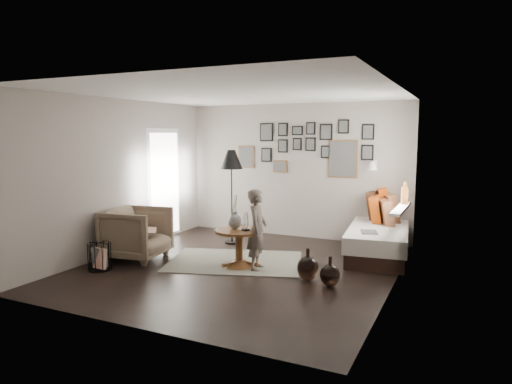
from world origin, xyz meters
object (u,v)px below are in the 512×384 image
at_px(pedestal_table, 239,249).
at_px(armchair, 137,233).
at_px(demijohn_small, 330,275).
at_px(floor_lamp, 232,163).
at_px(vase, 235,218).
at_px(magazine_basket, 100,257).
at_px(daybed, 380,234).
at_px(child, 257,230).
at_px(demijohn_large, 308,268).

xyz_separation_m(pedestal_table, armchair, (-1.70, -0.31, 0.15)).
distance_m(pedestal_table, demijohn_small, 1.55).
bearing_deg(demijohn_small, armchair, 179.91).
distance_m(armchair, floor_lamp, 2.12).
relative_size(vase, magazine_basket, 1.28).
distance_m(daybed, armchair, 4.03).
bearing_deg(demijohn_small, pedestal_table, 168.20).
bearing_deg(floor_lamp, demijohn_small, -34.59).
height_order(floor_lamp, child, floor_lamp).
xyz_separation_m(pedestal_table, floor_lamp, (-0.81, 1.29, 1.22)).
relative_size(floor_lamp, demijohn_small, 4.22).
relative_size(daybed, demijohn_large, 5.07).
relative_size(demijohn_small, child, 0.34).
height_order(pedestal_table, floor_lamp, floor_lamp).
xyz_separation_m(pedestal_table, demijohn_large, (1.16, -0.20, -0.09)).
bearing_deg(magazine_basket, pedestal_table, 30.09).
height_order(floor_lamp, demijohn_large, floor_lamp).
height_order(floor_lamp, demijohn_small, floor_lamp).
bearing_deg(vase, daybed, 41.24).
distance_m(pedestal_table, floor_lamp, 1.95).
distance_m(vase, child, 0.42).
height_order(pedestal_table, vase, vase).
bearing_deg(magazine_basket, child, 25.65).
xyz_separation_m(daybed, demijohn_small, (-0.29, -1.99, -0.18)).
xyz_separation_m(pedestal_table, demijohn_small, (1.51, -0.32, -0.11)).
height_order(pedestal_table, magazine_basket, pedestal_table).
xyz_separation_m(floor_lamp, child, (1.13, -1.31, -0.89)).
distance_m(armchair, demijohn_large, 2.88).
bearing_deg(demijohn_large, floor_lamp, 143.10).
xyz_separation_m(floor_lamp, demijohn_small, (2.32, -1.60, -1.34)).
distance_m(vase, demijohn_large, 1.38).
height_order(armchair, magazine_basket, armchair).
height_order(daybed, child, child).
bearing_deg(demijohn_small, vase, 168.09).
distance_m(demijohn_large, child, 0.97).
bearing_deg(armchair, daybed, -68.77).
bearing_deg(armchair, pedestal_table, -87.90).
height_order(armchair, demijohn_large, armchair).
bearing_deg(daybed, magazine_basket, -149.53).
relative_size(vase, demijohn_large, 1.16).
xyz_separation_m(armchair, demijohn_large, (2.86, 0.12, -0.24)).
xyz_separation_m(magazine_basket, demijohn_large, (2.96, 0.85, -0.03)).
xyz_separation_m(vase, magazine_basket, (-1.72, -1.06, -0.53)).
height_order(vase, demijohn_small, vase).
height_order(vase, demijohn_large, vase).
distance_m(daybed, floor_lamp, 2.89).
relative_size(pedestal_table, vase, 1.40).
xyz_separation_m(vase, demijohn_large, (1.24, -0.22, -0.56)).
height_order(armchair, floor_lamp, floor_lamp).
bearing_deg(daybed, demijohn_small, -104.88).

